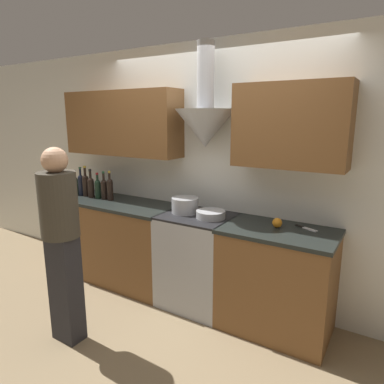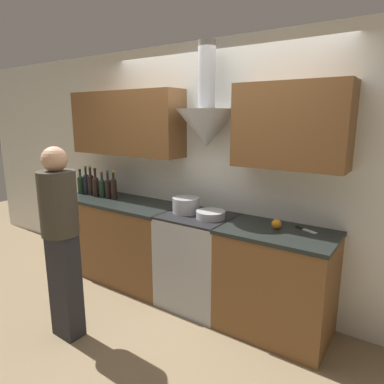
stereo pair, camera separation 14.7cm
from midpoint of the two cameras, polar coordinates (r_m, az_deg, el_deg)
name	(u,v)px [view 2 (the right image)]	position (r m, az deg, el deg)	size (l,w,h in m)	color
ground_plane	(180,316)	(3.49, -0.70, -20.02)	(12.00, 12.00, 0.00)	#847051
wall_back	(205,157)	(3.49, 3.39, 5.82)	(8.40, 0.58, 2.60)	silver
counter_left	(121,239)	(4.12, -10.69, -7.68)	(1.50, 0.62, 0.94)	brown
counter_right	(275,282)	(3.18, 15.07, -14.27)	(0.97, 0.62, 0.94)	brown
stove_range	(198,260)	(3.49, 2.19, -11.23)	(0.68, 0.60, 0.94)	#A8AAAF
wine_bottle_0	(81,183)	(4.44, -17.18, 1.37)	(0.07, 0.07, 0.30)	black
wine_bottle_1	(86,183)	(4.37, -16.28, 1.48)	(0.07, 0.07, 0.34)	black
wine_bottle_2	(91,183)	(4.31, -15.58, 1.42)	(0.08, 0.08, 0.37)	black
wine_bottle_3	(96,185)	(4.22, -14.80, 1.08)	(0.08, 0.08, 0.34)	black
wine_bottle_4	(102,187)	(4.16, -13.76, 0.81)	(0.07, 0.07, 0.30)	black
wine_bottle_5	(108,187)	(4.09, -12.80, 0.76)	(0.07, 0.07, 0.33)	black
wine_bottle_6	(114,187)	(4.02, -11.88, 0.74)	(0.07, 0.07, 0.34)	black
stock_pot	(186,205)	(3.40, 0.22, -2.20)	(0.27, 0.27, 0.15)	#A8AAAF
mixing_bowl	(211,215)	(3.23, 4.44, -3.77)	(0.28, 0.28, 0.07)	#A8AAAF
orange_fruit	(277,224)	(3.03, 15.27, -5.17)	(0.08, 0.08, 0.08)	orange
chefs_knife	(306,230)	(3.08, 19.79, -5.98)	(0.21, 0.11, 0.01)	silver
person_foreground_left	(61,235)	(3.01, -19.70, -6.73)	(0.30, 0.30, 1.65)	#28282D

